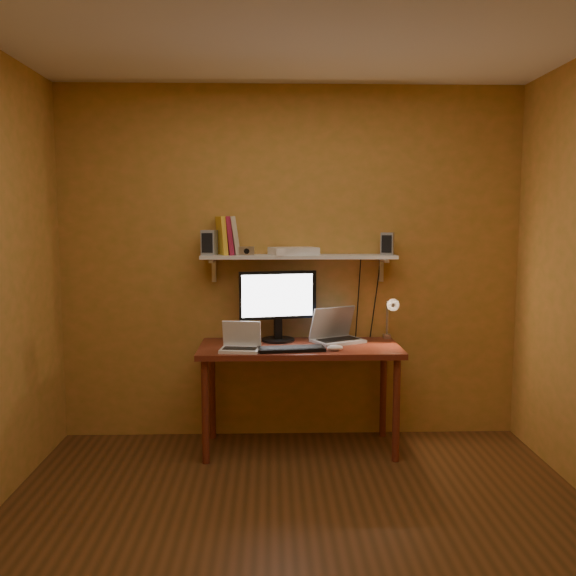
{
  "coord_description": "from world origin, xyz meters",
  "views": [
    {
      "loc": [
        -0.15,
        -2.91,
        1.63
      ],
      "look_at": [
        -0.03,
        1.18,
        1.17
      ],
      "focal_mm": 38.0,
      "sensor_mm": 36.0,
      "label": 1
    }
  ],
  "objects_px": {
    "wall_shelf": "(299,257)",
    "netbook": "(241,342)",
    "keyboard": "(291,349)",
    "speaker_right": "(387,244)",
    "desk": "(300,358)",
    "monitor": "(278,302)",
    "speaker_left": "(209,243)",
    "mouse": "(335,348)",
    "desk_lamp": "(390,313)",
    "laptop": "(335,332)",
    "shelf_camera": "(247,251)",
    "router": "(294,251)"
  },
  "relations": [
    {
      "from": "wall_shelf",
      "to": "netbook",
      "type": "relative_size",
      "value": 4.97
    },
    {
      "from": "keyboard",
      "to": "speaker_right",
      "type": "relative_size",
      "value": 2.8
    },
    {
      "from": "desk",
      "to": "keyboard",
      "type": "bearing_deg",
      "value": -111.02
    },
    {
      "from": "monitor",
      "to": "netbook",
      "type": "bearing_deg",
      "value": -141.4
    },
    {
      "from": "wall_shelf",
      "to": "speaker_left",
      "type": "height_order",
      "value": "speaker_left"
    },
    {
      "from": "desk",
      "to": "mouse",
      "type": "height_order",
      "value": "mouse"
    },
    {
      "from": "netbook",
      "to": "desk_lamp",
      "type": "relative_size",
      "value": 0.75
    },
    {
      "from": "netbook",
      "to": "desk_lamp",
      "type": "bearing_deg",
      "value": 21.66
    },
    {
      "from": "laptop",
      "to": "shelf_camera",
      "type": "xyz_separation_m",
      "value": [
        -0.64,
        -0.02,
        0.59
      ]
    },
    {
      "from": "shelf_camera",
      "to": "router",
      "type": "relative_size",
      "value": 0.33
    },
    {
      "from": "wall_shelf",
      "to": "mouse",
      "type": "bearing_deg",
      "value": -57.71
    },
    {
      "from": "keyboard",
      "to": "mouse",
      "type": "height_order",
      "value": "mouse"
    },
    {
      "from": "netbook",
      "to": "monitor",
      "type": "bearing_deg",
      "value": 58.04
    },
    {
      "from": "desk_lamp",
      "to": "speaker_right",
      "type": "height_order",
      "value": "speaker_right"
    },
    {
      "from": "desk_lamp",
      "to": "speaker_left",
      "type": "relative_size",
      "value": 2.1
    },
    {
      "from": "wall_shelf",
      "to": "laptop",
      "type": "height_order",
      "value": "wall_shelf"
    },
    {
      "from": "shelf_camera",
      "to": "laptop",
      "type": "bearing_deg",
      "value": 1.77
    },
    {
      "from": "keyboard",
      "to": "speaker_right",
      "type": "distance_m",
      "value": 1.05
    },
    {
      "from": "monitor",
      "to": "router",
      "type": "height_order",
      "value": "router"
    },
    {
      "from": "wall_shelf",
      "to": "speaker_right",
      "type": "bearing_deg",
      "value": -0.83
    },
    {
      "from": "wall_shelf",
      "to": "router",
      "type": "xyz_separation_m",
      "value": [
        -0.04,
        0.01,
        0.04
      ]
    },
    {
      "from": "speaker_right",
      "to": "monitor",
      "type": "bearing_deg",
      "value": -161.44
    },
    {
      "from": "desk",
      "to": "shelf_camera",
      "type": "distance_m",
      "value": 0.84
    },
    {
      "from": "desk_lamp",
      "to": "router",
      "type": "xyz_separation_m",
      "value": [
        -0.7,
        0.08,
        0.44
      ]
    },
    {
      "from": "mouse",
      "to": "shelf_camera",
      "type": "xyz_separation_m",
      "value": [
        -0.6,
        0.29,
        0.64
      ]
    },
    {
      "from": "wall_shelf",
      "to": "speaker_right",
      "type": "height_order",
      "value": "speaker_right"
    },
    {
      "from": "netbook",
      "to": "router",
      "type": "distance_m",
      "value": 0.78
    },
    {
      "from": "desk",
      "to": "speaker_left",
      "type": "xyz_separation_m",
      "value": [
        -0.64,
        0.19,
        0.8
      ]
    },
    {
      "from": "speaker_left",
      "to": "router",
      "type": "xyz_separation_m",
      "value": [
        0.6,
        0.01,
        -0.06
      ]
    },
    {
      "from": "desk",
      "to": "monitor",
      "type": "relative_size",
      "value": 2.51
    },
    {
      "from": "wall_shelf",
      "to": "desk_lamp",
      "type": "distance_m",
      "value": 0.77
    },
    {
      "from": "mouse",
      "to": "desk_lamp",
      "type": "height_order",
      "value": "desk_lamp"
    },
    {
      "from": "netbook",
      "to": "mouse",
      "type": "height_order",
      "value": "netbook"
    },
    {
      "from": "laptop",
      "to": "keyboard",
      "type": "relative_size",
      "value": 0.94
    },
    {
      "from": "laptop",
      "to": "router",
      "type": "height_order",
      "value": "router"
    },
    {
      "from": "netbook",
      "to": "mouse",
      "type": "xyz_separation_m",
      "value": [
        0.63,
        -0.02,
        -0.03
      ]
    },
    {
      "from": "mouse",
      "to": "shelf_camera",
      "type": "height_order",
      "value": "shelf_camera"
    },
    {
      "from": "keyboard",
      "to": "netbook",
      "type": "bearing_deg",
      "value": 169.02
    },
    {
      "from": "mouse",
      "to": "router",
      "type": "height_order",
      "value": "router"
    },
    {
      "from": "laptop",
      "to": "shelf_camera",
      "type": "height_order",
      "value": "shelf_camera"
    },
    {
      "from": "speaker_right",
      "to": "router",
      "type": "relative_size",
      "value": 0.49
    },
    {
      "from": "speaker_left",
      "to": "speaker_right",
      "type": "height_order",
      "value": "speaker_left"
    },
    {
      "from": "netbook",
      "to": "desk_lamp",
      "type": "xyz_separation_m",
      "value": [
        1.06,
        0.27,
        0.15
      ]
    },
    {
      "from": "wall_shelf",
      "to": "mouse",
      "type": "xyz_separation_m",
      "value": [
        0.23,
        -0.36,
        -0.59
      ]
    },
    {
      "from": "keyboard",
      "to": "mouse",
      "type": "relative_size",
      "value": 4.1
    },
    {
      "from": "laptop",
      "to": "speaker_left",
      "type": "xyz_separation_m",
      "value": [
        -0.9,
        0.05,
        0.65
      ]
    },
    {
      "from": "keyboard",
      "to": "desk_lamp",
      "type": "distance_m",
      "value": 0.81
    },
    {
      "from": "desk_lamp",
      "to": "router",
      "type": "relative_size",
      "value": 1.15
    },
    {
      "from": "desk_lamp",
      "to": "mouse",
      "type": "bearing_deg",
      "value": -145.45
    },
    {
      "from": "monitor",
      "to": "mouse",
      "type": "distance_m",
      "value": 0.57
    }
  ]
}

